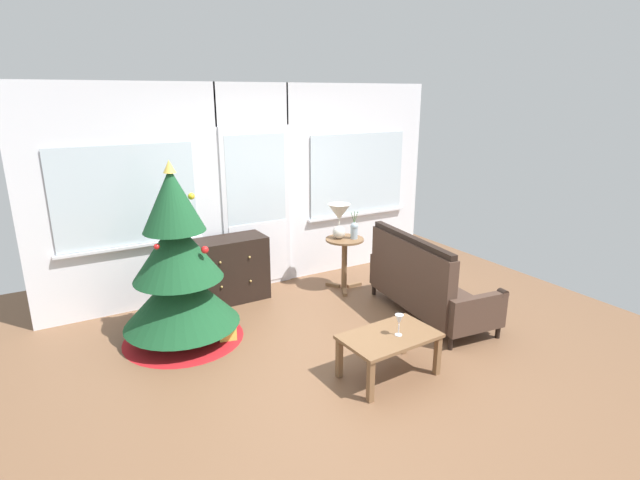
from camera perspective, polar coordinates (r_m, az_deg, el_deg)
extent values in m
plane|color=brown|center=(4.92, 2.79, -12.94)|extent=(6.76, 6.76, 0.00)
cube|color=white|center=(5.84, -21.52, 4.10)|extent=(2.15, 0.08, 2.55)
cube|color=white|center=(6.96, 4.15, 7.08)|extent=(2.15, 0.08, 2.55)
cube|color=white|center=(6.13, -7.95, 15.32)|extent=(0.94, 0.08, 0.50)
cube|color=silver|center=(6.25, -7.35, 3.56)|extent=(0.90, 0.05, 2.05)
cube|color=white|center=(6.39, -7.08, -1.51)|extent=(0.78, 0.02, 0.80)
cube|color=silver|center=(6.16, -7.39, 6.92)|extent=(0.78, 0.01, 1.10)
cube|color=silver|center=(5.77, -21.51, 4.73)|extent=(1.50, 0.01, 1.10)
cube|color=silver|center=(6.90, 4.44, 7.62)|extent=(1.50, 0.01, 1.10)
cube|color=silver|center=(5.89, -20.90, -0.72)|extent=(1.59, 0.06, 0.03)
cube|color=silver|center=(7.00, 4.39, 3.00)|extent=(1.59, 0.06, 0.03)
cylinder|color=#4C331E|center=(5.32, -15.54, -9.71)|extent=(0.10, 0.10, 0.24)
cone|color=red|center=(5.35, -15.48, -10.39)|extent=(1.21, 1.21, 0.10)
cone|color=#194C28|center=(5.17, -15.84, -6.19)|extent=(1.16, 1.16, 0.61)
cone|color=#194C28|center=(5.01, -16.28, -1.01)|extent=(0.88, 0.88, 0.61)
cone|color=#194C28|center=(4.89, -16.74, 4.48)|extent=(0.60, 0.60, 0.61)
cone|color=#E0BC4C|center=(4.84, -17.05, 8.15)|extent=(0.12, 0.12, 0.12)
sphere|color=red|center=(4.85, -13.19, -1.11)|extent=(0.07, 0.07, 0.07)
sphere|color=gold|center=(5.00, -14.66, 4.92)|extent=(0.07, 0.07, 0.07)
sphere|color=silver|center=(5.08, -14.97, 4.14)|extent=(0.06, 0.06, 0.06)
sphere|color=#264CB2|center=(5.22, -16.53, 2.23)|extent=(0.06, 0.06, 0.06)
sphere|color=red|center=(4.76, -18.36, -0.72)|extent=(0.06, 0.06, 0.06)
cube|color=black|center=(6.03, -10.49, -3.38)|extent=(0.91, 0.43, 0.78)
sphere|color=tan|center=(5.71, -11.47, -2.56)|extent=(0.03, 0.03, 0.03)
sphere|color=tan|center=(5.83, -8.15, -1.98)|extent=(0.03, 0.03, 0.03)
sphere|color=tan|center=(5.82, -11.30, -5.35)|extent=(0.03, 0.03, 0.03)
sphere|color=tan|center=(5.94, -8.03, -4.73)|extent=(0.03, 0.03, 0.03)
cylinder|color=black|center=(5.48, 19.88, -9.92)|extent=(0.05, 0.05, 0.14)
cylinder|color=black|center=(6.54, 10.83, -4.79)|extent=(0.05, 0.05, 0.14)
cylinder|color=black|center=(5.11, 14.86, -11.43)|extent=(0.05, 0.05, 0.14)
cylinder|color=black|center=(6.23, 6.25, -5.67)|extent=(0.05, 0.05, 0.14)
cube|color=#473328|center=(5.75, 12.67, -6.44)|extent=(0.88, 1.52, 0.14)
cube|color=#473328|center=(5.45, 10.37, -3.32)|extent=(0.28, 1.46, 0.62)
cube|color=black|center=(5.35, 10.56, 0.11)|extent=(0.24, 1.42, 0.06)
cube|color=#473328|center=(5.17, 17.82, -8.15)|extent=(0.67, 0.16, 0.38)
cylinder|color=black|center=(5.29, 20.37, -5.82)|extent=(0.10, 0.10, 0.09)
cube|color=#473328|center=(6.30, 8.63, -2.98)|extent=(0.67, 0.16, 0.38)
cylinder|color=black|center=(6.40, 10.90, -1.18)|extent=(0.10, 0.10, 0.09)
cylinder|color=brown|center=(6.18, 2.87, 0.06)|extent=(0.48, 0.48, 0.02)
cylinder|color=brown|center=(6.29, 2.83, -2.89)|extent=(0.07, 0.07, 0.65)
cube|color=brown|center=(6.48, 3.98, -5.20)|extent=(0.20, 0.05, 0.04)
cube|color=brown|center=(6.46, 1.52, -5.21)|extent=(0.14, 0.20, 0.04)
cube|color=brown|center=(6.25, 2.86, -6.03)|extent=(0.14, 0.20, 0.04)
sphere|color=silver|center=(6.16, 2.21, 0.90)|extent=(0.16, 0.16, 0.16)
cylinder|color=silver|center=(6.12, 2.22, 2.06)|extent=(0.02, 0.02, 0.06)
cone|color=silver|center=(6.09, 2.24, 3.25)|extent=(0.28, 0.28, 0.20)
cylinder|color=#99ADBC|center=(6.16, 3.97, 0.88)|extent=(0.09, 0.09, 0.16)
sphere|color=#99ADBC|center=(6.14, 3.98, 1.60)|extent=(0.10, 0.10, 0.10)
cylinder|color=#4C7042|center=(6.10, 3.84, 2.48)|extent=(0.07, 0.01, 0.17)
cylinder|color=#4C7042|center=(6.12, 4.00, 2.50)|extent=(0.01, 0.01, 0.18)
cylinder|color=#4C7042|center=(6.13, 4.16, 2.52)|extent=(0.07, 0.01, 0.17)
cube|color=brown|center=(4.43, 8.04, -10.97)|extent=(0.86, 0.56, 0.03)
cube|color=brown|center=(4.17, 5.87, -15.97)|extent=(0.05, 0.05, 0.37)
cube|color=brown|center=(4.62, 13.43, -12.85)|extent=(0.05, 0.05, 0.37)
cube|color=brown|center=(4.47, 2.24, -13.48)|extent=(0.05, 0.05, 0.37)
cube|color=brown|center=(4.89, 9.66, -10.87)|extent=(0.05, 0.05, 0.37)
cylinder|color=silver|center=(4.43, 9.05, -10.78)|extent=(0.06, 0.06, 0.01)
cylinder|color=silver|center=(4.40, 9.08, -10.18)|extent=(0.01, 0.01, 0.10)
cone|color=silver|center=(4.36, 9.14, -9.06)|extent=(0.08, 0.08, 0.09)
cube|color=#D8C64C|center=(5.20, -10.85, -10.39)|extent=(0.18, 0.16, 0.18)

